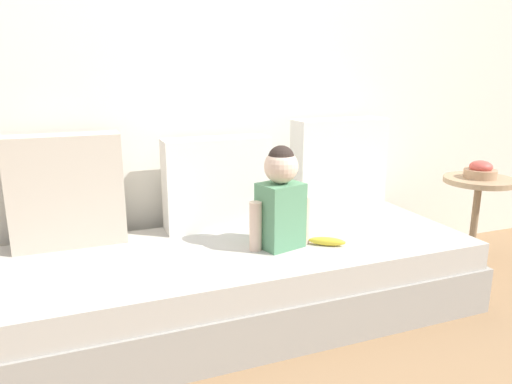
% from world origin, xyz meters
% --- Properties ---
extents(ground_plane, '(12.00, 12.00, 0.00)m').
position_xyz_m(ground_plane, '(0.00, 0.00, 0.00)').
color(ground_plane, '#93704C').
extents(back_wall, '(5.49, 0.10, 2.22)m').
position_xyz_m(back_wall, '(0.00, 0.54, 1.11)').
color(back_wall, silver).
rests_on(back_wall, ground).
extents(couch, '(2.29, 0.82, 0.35)m').
position_xyz_m(couch, '(0.00, 0.00, 0.17)').
color(couch, '#9C978F').
rests_on(couch, ground).
extents(throw_pillow_left, '(0.49, 0.16, 0.51)m').
position_xyz_m(throw_pillow_left, '(-0.71, 0.31, 0.61)').
color(throw_pillow_left, '#C1B29E').
rests_on(throw_pillow_left, couch).
extents(throw_pillow_center, '(0.54, 0.16, 0.46)m').
position_xyz_m(throw_pillow_center, '(0.00, 0.31, 0.59)').
color(throw_pillow_center, silver).
rests_on(throw_pillow_center, couch).
extents(throw_pillow_right, '(0.53, 0.16, 0.53)m').
position_xyz_m(throw_pillow_right, '(0.71, 0.31, 0.62)').
color(throw_pillow_right, silver).
rests_on(throw_pillow_right, couch).
extents(toddler, '(0.30, 0.19, 0.47)m').
position_xyz_m(toddler, '(0.18, -0.07, 0.58)').
color(toddler, '#568E66').
rests_on(toddler, couch).
extents(banana, '(0.17, 0.13, 0.04)m').
position_xyz_m(banana, '(0.39, -0.14, 0.37)').
color(banana, yellow).
rests_on(banana, couch).
extents(side_table, '(0.39, 0.39, 0.55)m').
position_xyz_m(side_table, '(1.48, 0.05, 0.42)').
color(side_table, tan).
rests_on(side_table, ground).
extents(fruit_bowl, '(0.18, 0.18, 0.10)m').
position_xyz_m(fruit_bowl, '(1.48, 0.05, 0.59)').
color(fruit_bowl, tan).
rests_on(fruit_bowl, side_table).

